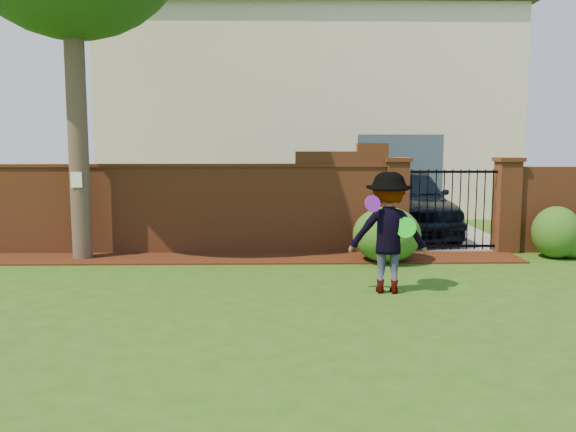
{
  "coord_description": "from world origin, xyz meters",
  "views": [
    {
      "loc": [
        0.01,
        -7.67,
        2.16
      ],
      "look_at": [
        0.2,
        1.4,
        1.05
      ],
      "focal_mm": 37.25,
      "sensor_mm": 36.0,
      "label": 1
    }
  ],
  "objects_px": {
    "man": "(388,233)",
    "frisbee_green": "(406,227)",
    "car": "(405,202)",
    "frisbee_purple": "(373,204)"
  },
  "relations": [
    {
      "from": "man",
      "to": "frisbee_green",
      "type": "bearing_deg",
      "value": 148.64
    },
    {
      "from": "car",
      "to": "frisbee_purple",
      "type": "bearing_deg",
      "value": -107.83
    },
    {
      "from": "frisbee_green",
      "to": "man",
      "type": "bearing_deg",
      "value": 141.35
    },
    {
      "from": "car",
      "to": "man",
      "type": "relative_size",
      "value": 2.71
    },
    {
      "from": "frisbee_green",
      "to": "frisbee_purple",
      "type": "bearing_deg",
      "value": -175.87
    },
    {
      "from": "car",
      "to": "frisbee_green",
      "type": "xyz_separation_m",
      "value": [
        -1.17,
        -5.46,
        0.17
      ]
    },
    {
      "from": "car",
      "to": "man",
      "type": "bearing_deg",
      "value": -105.83
    },
    {
      "from": "man",
      "to": "frisbee_green",
      "type": "height_order",
      "value": "man"
    },
    {
      "from": "frisbee_green",
      "to": "car",
      "type": "bearing_deg",
      "value": 77.87
    },
    {
      "from": "man",
      "to": "frisbee_purple",
      "type": "relative_size",
      "value": 7.32
    }
  ]
}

